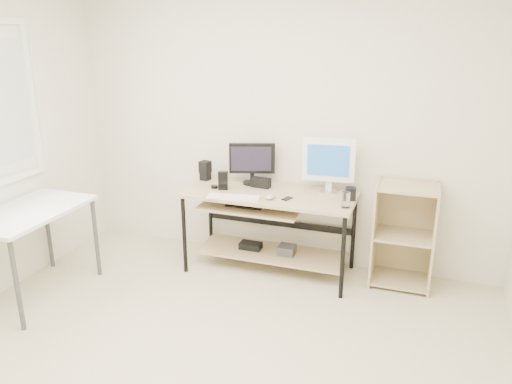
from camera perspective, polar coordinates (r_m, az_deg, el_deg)
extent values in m
cube|color=silver|center=(4.56, 2.99, 7.82)|extent=(4.00, 0.01, 2.60)
cube|color=tan|center=(4.38, 1.60, -0.24)|extent=(1.50, 0.65, 0.03)
cube|color=tan|center=(4.41, -0.46, -1.65)|extent=(0.90, 0.49, 0.02)
cube|color=tan|center=(4.64, 1.73, -6.93)|extent=(1.35, 0.46, 0.02)
cube|color=black|center=(4.42, -1.08, -1.38)|extent=(0.33, 0.22, 0.01)
cylinder|color=black|center=(4.30, 1.82, -1.97)|extent=(0.14, 0.01, 0.01)
cube|color=#3E3E41|center=(4.58, 3.54, -6.61)|extent=(0.15, 0.15, 0.08)
cube|color=black|center=(4.68, -0.62, -6.15)|extent=(0.20, 0.12, 0.06)
cylinder|color=black|center=(4.52, -8.20, -4.90)|extent=(0.04, 0.04, 0.72)
cylinder|color=black|center=(4.99, -5.23, -2.51)|extent=(0.04, 0.04, 0.72)
cylinder|color=black|center=(4.11, 9.88, -7.42)|extent=(0.04, 0.04, 0.72)
cylinder|color=black|center=(4.63, 11.08, -4.51)|extent=(0.04, 0.04, 0.72)
cube|color=white|center=(4.35, -24.62, -2.06)|extent=(0.60, 1.00, 0.03)
cylinder|color=#3E3E41|center=(4.96, -22.67, -4.06)|extent=(0.04, 0.04, 0.72)
cylinder|color=#3E3E41|center=(4.02, -25.65, -9.65)|extent=(0.04, 0.04, 0.72)
cylinder|color=#3E3E41|center=(4.64, -17.82, -5.00)|extent=(0.04, 0.04, 0.72)
cube|color=tan|center=(4.42, 13.41, -4.48)|extent=(0.02, 0.40, 0.90)
cube|color=tan|center=(4.41, 19.62, -5.12)|extent=(0.02, 0.40, 0.90)
cube|color=tan|center=(4.59, 16.65, -3.92)|extent=(0.50, 0.02, 0.90)
cube|color=tan|center=(4.58, 16.05, -9.54)|extent=(0.46, 0.38, 0.02)
cube|color=tan|center=(4.41, 16.51, -4.81)|extent=(0.46, 0.38, 0.02)
cube|color=tan|center=(4.27, 17.02, 0.52)|extent=(0.46, 0.38, 0.02)
cylinder|color=black|center=(4.62, -0.45, 1.06)|extent=(0.17, 0.17, 0.02)
cylinder|color=black|center=(4.60, -0.45, 1.68)|extent=(0.04, 0.04, 0.09)
cube|color=black|center=(4.55, -0.45, 3.88)|extent=(0.41, 0.17, 0.28)
cube|color=black|center=(4.53, -0.56, 3.81)|extent=(0.34, 0.11, 0.22)
cube|color=silver|center=(4.42, 8.15, 0.08)|extent=(0.16, 0.14, 0.01)
cylinder|color=silver|center=(4.41, 8.18, 0.72)|extent=(0.04, 0.04, 0.09)
cube|color=white|center=(4.34, 8.32, 3.66)|extent=(0.45, 0.09, 0.38)
cube|color=#23589A|center=(4.32, 8.25, 3.58)|extent=(0.38, 0.04, 0.30)
cube|color=white|center=(4.23, -2.58, -0.59)|extent=(0.46, 0.20, 0.02)
ellipsoid|color=#B7B7BC|center=(4.20, 1.61, -0.49)|extent=(0.09, 0.14, 0.04)
cube|color=black|center=(4.50, 0.55, 1.08)|extent=(0.18, 0.09, 0.09)
cube|color=black|center=(4.75, -5.80, 1.81)|extent=(0.10, 0.10, 0.07)
cube|color=black|center=(4.73, -5.83, 2.87)|extent=(0.11, 0.11, 0.11)
cube|color=black|center=(4.25, 10.76, -0.19)|extent=(0.10, 0.10, 0.10)
cube|color=black|center=(4.44, -3.78, 1.32)|extent=(0.09, 0.07, 0.17)
cylinder|color=black|center=(4.50, -4.77, 0.61)|extent=(0.07, 0.07, 0.03)
cube|color=black|center=(4.21, 3.58, -0.75)|extent=(0.08, 0.11, 0.01)
cylinder|color=#A9714C|center=(4.06, 10.18, -1.76)|extent=(0.10, 0.10, 0.01)
cylinder|color=white|center=(4.03, 10.24, -0.86)|extent=(0.08, 0.08, 0.13)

